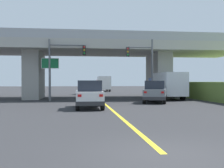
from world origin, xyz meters
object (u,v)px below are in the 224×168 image
(suv_crossing, at_px, (155,92))
(traffic_signal_farside, at_px, (62,61))
(suv_lead, at_px, (89,94))
(semi_truck_distant, at_px, (104,83))
(traffic_signal_nearside, at_px, (144,63))
(box_truck, at_px, (167,85))
(sedan_oncoming, at_px, (87,88))
(highway_sign, at_px, (50,68))

(suv_crossing, height_order, traffic_signal_farside, traffic_signal_farside)
(suv_lead, relative_size, semi_truck_distant, 0.62)
(traffic_signal_nearside, relative_size, traffic_signal_farside, 1.01)
(box_truck, bearing_deg, sedan_oncoming, 124.04)
(suv_crossing, bearing_deg, traffic_signal_farside, -177.59)
(suv_lead, bearing_deg, highway_sign, 112.03)
(highway_sign, bearing_deg, suv_crossing, -22.93)
(box_truck, xyz_separation_m, sedan_oncoming, (-8.42, 12.47, -0.53))
(box_truck, distance_m, highway_sign, 12.74)
(suv_crossing, bearing_deg, box_truck, 79.36)
(suv_lead, relative_size, traffic_signal_nearside, 0.69)
(traffic_signal_farside, height_order, highway_sign, traffic_signal_farside)
(traffic_signal_nearside, distance_m, semi_truck_distant, 27.40)
(traffic_signal_nearside, bearing_deg, traffic_signal_farside, 176.95)
(box_truck, distance_m, traffic_signal_farside, 11.77)
(suv_lead, bearing_deg, suv_crossing, 37.61)
(suv_crossing, bearing_deg, sedan_oncoming, 127.69)
(highway_sign, bearing_deg, sedan_oncoming, 72.03)
(suv_lead, bearing_deg, semi_truck_distant, 83.10)
(suv_lead, distance_m, highway_sign, 10.06)
(traffic_signal_nearside, height_order, highway_sign, traffic_signal_nearside)
(traffic_signal_farside, bearing_deg, suv_crossing, -16.57)
(suv_lead, xyz_separation_m, semi_truck_distant, (4.14, 34.27, 0.54))
(sedan_oncoming, bearing_deg, traffic_signal_farside, -101.39)
(highway_sign, xyz_separation_m, semi_truck_distant, (7.81, 25.20, -1.81))
(suv_lead, xyz_separation_m, sedan_oncoming, (0.51, 21.95, 0.00))
(suv_crossing, height_order, box_truck, box_truck)
(box_truck, relative_size, semi_truck_distant, 1.04)
(suv_crossing, xyz_separation_m, sedan_oncoming, (-5.79, 17.10, -0.00))
(traffic_signal_nearside, relative_size, semi_truck_distant, 0.89)
(suv_lead, bearing_deg, traffic_signal_nearside, 50.69)
(suv_crossing, relative_size, traffic_signal_nearside, 0.84)
(traffic_signal_farside, bearing_deg, traffic_signal_nearside, -3.05)
(sedan_oncoming, xyz_separation_m, semi_truck_distant, (3.63, 12.32, 0.54))
(suv_lead, distance_m, sedan_oncoming, 21.96)
(box_truck, bearing_deg, highway_sign, -178.12)
(suv_lead, distance_m, suv_crossing, 7.95)
(suv_crossing, relative_size, traffic_signal_farside, 0.85)
(suv_lead, bearing_deg, traffic_signal_farside, 107.95)
(sedan_oncoming, bearing_deg, semi_truck_distant, 73.56)
(sedan_oncoming, bearing_deg, suv_lead, -91.33)
(suv_crossing, height_order, traffic_signal_nearside, traffic_signal_nearside)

